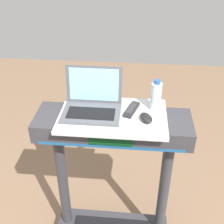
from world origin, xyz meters
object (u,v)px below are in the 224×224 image
object	(u,v)px
laptop	(92,104)
tv_remote	(132,109)
water_bottle	(156,96)
computer_mouse	(146,118)

from	to	relation	value
laptop	tv_remote	xyz separation A→B (m)	(0.22, 0.02, -0.04)
laptop	water_bottle	bearing A→B (deg)	7.00
computer_mouse	water_bottle	bearing A→B (deg)	45.10
laptop	computer_mouse	world-z (taller)	laptop
water_bottle	laptop	bearing A→B (deg)	-171.21
laptop	computer_mouse	xyz separation A→B (m)	(0.31, -0.07, -0.03)
water_bottle	tv_remote	xyz separation A→B (m)	(-0.13, -0.04, -0.07)
computer_mouse	tv_remote	world-z (taller)	computer_mouse
computer_mouse	tv_remote	bearing A→B (deg)	111.21
computer_mouse	tv_remote	size ratio (longest dim) A/B	0.60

